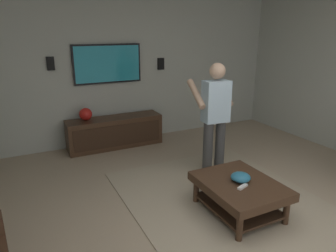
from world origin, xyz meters
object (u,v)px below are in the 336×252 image
remote_white (243,187)px  person_standing (215,113)px  vase_round (86,114)px  wall_speaker_right (51,64)px  coffee_table (239,190)px  tv (108,64)px  bowl (241,177)px  media_console (115,132)px  wall_speaker_left (161,64)px

remote_white → person_standing: bearing=-127.4°
vase_round → wall_speaker_right: bearing=66.3°
coffee_table → tv: size_ratio=0.82×
coffee_table → bowl: size_ratio=4.45×
media_console → wall_speaker_left: size_ratio=7.73×
media_console → vase_round: (0.05, 0.49, 0.39)m
vase_round → remote_white: bearing=-159.8°
vase_round → wall_speaker_left: 1.74m
coffee_table → media_console: media_console is taller
tv → wall_speaker_right: (0.01, 0.95, 0.05)m
coffee_table → vase_round: vase_round is taller
media_console → vase_round: size_ratio=7.73×
person_standing → remote_white: 1.29m
coffee_table → wall_speaker_left: 3.23m
person_standing → bowl: bearing=167.8°
tv → person_standing: (-1.99, -0.96, -0.55)m
media_console → person_standing: (-1.75, -0.96, 0.66)m
coffee_table → wall_speaker_left: bearing=-7.7°
bowl → wall_speaker_right: wall_speaker_right is taller
wall_speaker_left → vase_round: bearing=97.5°
media_console → person_standing: size_ratio=1.04×
tv → wall_speaker_left: size_ratio=5.56×
bowl → wall_speaker_left: (2.99, -0.39, 0.98)m
vase_round → wall_speaker_right: 1.01m
tv → remote_white: size_ratio=8.15×
vase_round → tv: bearing=-68.9°
vase_round → person_standing: bearing=-141.1°
bowl → remote_white: (-0.13, 0.08, -0.04)m
coffee_table → tv: tv is taller
person_standing → remote_white: person_standing is taller
wall_speaker_right → remote_white: bearing=-153.8°
remote_white → coffee_table: bearing=-135.3°
coffee_table → media_console: (2.75, 0.64, -0.02)m
bowl → remote_white: bowl is taller
bowl → wall_speaker_right: size_ratio=1.02×
wall_speaker_right → bowl: bearing=-151.7°
media_console → coffee_table: bearing=13.2°
remote_white → vase_round: bearing=-88.8°
tv → wall_speaker_left: bearing=90.7°
tv → wall_speaker_left: tv is taller
media_console → person_standing: bearing=28.7°
wall_speaker_right → tv: bearing=-90.8°
remote_white → wall_speaker_right: size_ratio=0.68×
media_console → wall_speaker_left: wall_speaker_left is taller
wall_speaker_right → vase_round: bearing=-113.7°
coffee_table → remote_white: (-0.12, 0.06, 0.12)m
bowl → vase_round: size_ratio=1.02×
tv → remote_white: bearing=10.6°
wall_speaker_right → wall_speaker_left: bearing=-90.0°
tv → remote_white: (-3.11, -0.58, -1.07)m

